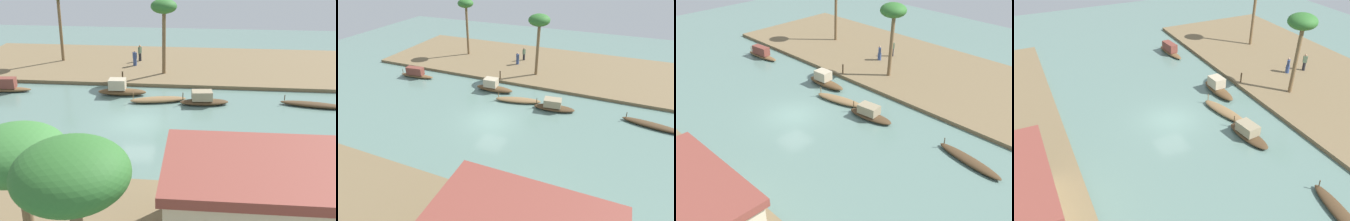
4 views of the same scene
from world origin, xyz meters
TOP-DOWN VIEW (x-y plane):
  - river_water at (0.00, 0.00)m, footprint 71.14×71.14m
  - riverbank_left at (0.00, -15.06)m, footprint 41.02×14.16m
  - sampan_open_hull at (2.36, -5.73)m, footprint 4.20×1.37m
  - sampan_upstream_small at (-1.05, -4.37)m, footprint 4.75×2.07m
  - sampan_midstream at (12.64, -5.57)m, footprint 4.43×1.32m
  - sampan_foreground at (-13.53, -4.50)m, footprint 5.21×1.77m
  - sampan_near_left_bank at (-4.76, -4.17)m, footprint 4.04×1.69m
  - person_on_near_bank at (2.26, -15.56)m, footprint 0.41×0.43m
  - person_by_mooring at (2.49, -13.70)m, footprint 0.53×0.53m
  - mooring_post at (2.72, -8.43)m, footprint 0.14×0.14m
  - palm_tree_left_near at (-0.79, -11.44)m, footprint 2.46×2.46m
  - palm_tree_right_tall at (0.46, 16.72)m, footprint 2.95×2.95m
  - palm_tree_right_short at (-1.90, 18.79)m, footprint 2.80×2.80m
  - riverside_building at (-7.26, 12.50)m, footprint 7.91×5.56m

SIDE VIEW (x-z plane):
  - river_water at x=0.00m, z-range 0.00..0.00m
  - riverbank_left at x=0.00m, z-range 0.00..0.32m
  - sampan_foreground at x=-13.53m, z-range -0.21..0.59m
  - sampan_upstream_small at x=-1.05m, z-range -0.26..0.67m
  - sampan_near_left_bank at x=-4.76m, z-range -0.14..1.00m
  - sampan_midstream at x=12.64m, z-range -0.13..1.14m
  - sampan_open_hull at x=2.36m, z-range -0.20..1.22m
  - mooring_post at x=2.72m, z-range 0.32..1.25m
  - person_by_mooring at x=2.49m, z-range 0.21..1.80m
  - person_on_near_bank at x=2.26m, z-range 0.25..1.97m
  - riverside_building at x=-7.26m, z-range 0.34..4.26m
  - palm_tree_right_tall at x=0.46m, z-range 2.87..9.91m
  - palm_tree_left_near at x=-0.79m, z-range 2.90..9.98m
  - palm_tree_right_short at x=-1.90m, z-range 3.22..10.95m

